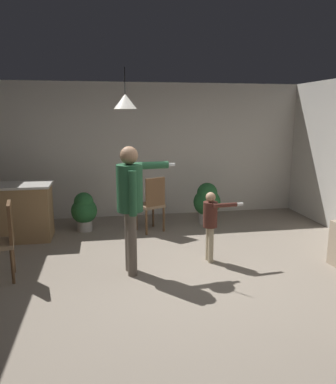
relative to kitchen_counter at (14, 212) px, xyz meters
name	(u,v)px	position (x,y,z in m)	size (l,w,h in m)	color
ground	(182,277)	(2.45, -1.96, -0.48)	(7.68, 7.68, 0.00)	gray
wall_back	(149,150)	(2.45, 1.24, 0.87)	(6.40, 0.10, 2.70)	beige
kitchen_counter	(14,212)	(0.00, 0.00, 0.00)	(1.26, 0.66, 0.95)	#99754C
person_adult	(131,196)	(1.83, -1.69, 0.57)	(0.81, 0.55, 1.69)	#60564C
person_child	(211,219)	(2.97, -1.49, 0.15)	(0.55, 0.29, 1.02)	tan
dining_chair_by_counter	(152,202)	(2.33, 0.03, 0.07)	(0.55, 0.55, 1.00)	brown
dining_chair_near_wall	(2,239)	(0.20, -1.61, 0.07)	(0.49, 0.49, 1.00)	brown
potted_plant_corner	(207,201)	(3.44, 0.36, -0.04)	(0.52, 0.52, 0.80)	#B7B2AD
potted_plant_by_wall	(84,210)	(1.13, 0.30, -0.09)	(0.46, 0.46, 0.71)	#B7B2AD
ceiling_light_pendant	(125,101)	(1.82, -1.13, 1.77)	(0.32, 0.32, 0.55)	silver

